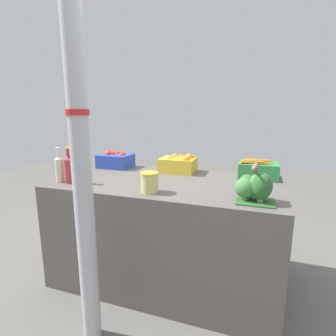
{
  "coord_description": "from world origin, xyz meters",
  "views": [
    {
      "loc": [
        0.65,
        -1.89,
        1.35
      ],
      "look_at": [
        0.0,
        0.0,
        0.92
      ],
      "focal_mm": 28.0,
      "sensor_mm": 36.0,
      "label": 1
    }
  ],
  "objects_px": {
    "orange_crate": "(179,163)",
    "juice_bottle_cloudy": "(59,168)",
    "juice_bottle_ruby": "(70,168)",
    "sparrow_bird": "(255,168)",
    "apple_crate": "(115,160)",
    "support_pole": "(78,125)",
    "pickle_jar": "(149,182)",
    "broccoli_pile": "(255,187)",
    "carrot_crate": "(258,170)"
  },
  "relations": [
    {
      "from": "orange_crate",
      "to": "juice_bottle_cloudy",
      "type": "bearing_deg",
      "value": -140.87
    },
    {
      "from": "juice_bottle_cloudy",
      "to": "juice_bottle_ruby",
      "type": "distance_m",
      "value": 0.1
    },
    {
      "from": "juice_bottle_cloudy",
      "to": "juice_bottle_ruby",
      "type": "xyz_separation_m",
      "value": [
        0.1,
        0.0,
        0.0
      ]
    },
    {
      "from": "sparrow_bird",
      "to": "juice_bottle_cloudy",
      "type": "bearing_deg",
      "value": 99.56
    },
    {
      "from": "apple_crate",
      "to": "orange_crate",
      "type": "bearing_deg",
      "value": -0.45
    },
    {
      "from": "support_pole",
      "to": "orange_crate",
      "type": "bearing_deg",
      "value": 77.95
    },
    {
      "from": "juice_bottle_ruby",
      "to": "pickle_jar",
      "type": "relative_size",
      "value": 2.02
    },
    {
      "from": "pickle_jar",
      "to": "sparrow_bird",
      "type": "relative_size",
      "value": 1.0
    },
    {
      "from": "orange_crate",
      "to": "juice_bottle_cloudy",
      "type": "relative_size",
      "value": 1.14
    },
    {
      "from": "pickle_jar",
      "to": "broccoli_pile",
      "type": "bearing_deg",
      "value": 2.78
    },
    {
      "from": "carrot_crate",
      "to": "juice_bottle_cloudy",
      "type": "bearing_deg",
      "value": -156.51
    },
    {
      "from": "support_pole",
      "to": "sparrow_bird",
      "type": "height_order",
      "value": "support_pole"
    },
    {
      "from": "carrot_crate",
      "to": "sparrow_bird",
      "type": "relative_size",
      "value": 2.26
    },
    {
      "from": "apple_crate",
      "to": "orange_crate",
      "type": "distance_m",
      "value": 0.65
    },
    {
      "from": "support_pole",
      "to": "juice_bottle_ruby",
      "type": "bearing_deg",
      "value": 135.35
    },
    {
      "from": "pickle_jar",
      "to": "sparrow_bird",
      "type": "bearing_deg",
      "value": 2.58
    },
    {
      "from": "orange_crate",
      "to": "carrot_crate",
      "type": "xyz_separation_m",
      "value": [
        0.67,
        -0.0,
        -0.01
      ]
    },
    {
      "from": "juice_bottle_cloudy",
      "to": "sparrow_bird",
      "type": "bearing_deg",
      "value": 0.14
    },
    {
      "from": "juice_bottle_cloudy",
      "to": "juice_bottle_ruby",
      "type": "bearing_deg",
      "value": 0.0
    },
    {
      "from": "orange_crate",
      "to": "pickle_jar",
      "type": "xyz_separation_m",
      "value": [
        -0.01,
        -0.65,
        -0.01
      ]
    },
    {
      "from": "apple_crate",
      "to": "broccoli_pile",
      "type": "relative_size",
      "value": 1.31
    },
    {
      "from": "broccoli_pile",
      "to": "pickle_jar",
      "type": "bearing_deg",
      "value": -177.22
    },
    {
      "from": "support_pole",
      "to": "orange_crate",
      "type": "height_order",
      "value": "support_pole"
    },
    {
      "from": "sparrow_bird",
      "to": "support_pole",
      "type": "bearing_deg",
      "value": 126.35
    },
    {
      "from": "pickle_jar",
      "to": "orange_crate",
      "type": "bearing_deg",
      "value": 88.81
    },
    {
      "from": "juice_bottle_cloudy",
      "to": "support_pole",
      "type": "bearing_deg",
      "value": -39.15
    },
    {
      "from": "sparrow_bird",
      "to": "apple_crate",
      "type": "bearing_deg",
      "value": 73.64
    },
    {
      "from": "support_pole",
      "to": "juice_bottle_ruby",
      "type": "distance_m",
      "value": 0.72
    },
    {
      "from": "broccoli_pile",
      "to": "sparrow_bird",
      "type": "bearing_deg",
      "value": -143.87
    },
    {
      "from": "carrot_crate",
      "to": "broccoli_pile",
      "type": "relative_size",
      "value": 1.31
    },
    {
      "from": "support_pole",
      "to": "juice_bottle_cloudy",
      "type": "height_order",
      "value": "support_pole"
    },
    {
      "from": "apple_crate",
      "to": "support_pole",
      "type": "bearing_deg",
      "value": -68.38
    },
    {
      "from": "support_pole",
      "to": "juice_bottle_cloudy",
      "type": "xyz_separation_m",
      "value": [
        -0.54,
        0.44,
        -0.35
      ]
    },
    {
      "from": "apple_crate",
      "to": "juice_bottle_ruby",
      "type": "distance_m",
      "value": 0.63
    },
    {
      "from": "orange_crate",
      "to": "pickle_jar",
      "type": "height_order",
      "value": "orange_crate"
    },
    {
      "from": "sparrow_bird",
      "to": "pickle_jar",
      "type": "bearing_deg",
      "value": 102.0
    },
    {
      "from": "support_pole",
      "to": "broccoli_pile",
      "type": "relative_size",
      "value": 10.96
    },
    {
      "from": "orange_crate",
      "to": "carrot_crate",
      "type": "distance_m",
      "value": 0.67
    },
    {
      "from": "sparrow_bird",
      "to": "juice_bottle_ruby",
      "type": "bearing_deg",
      "value": 99.57
    },
    {
      "from": "orange_crate",
      "to": "broccoli_pile",
      "type": "bearing_deg",
      "value": -43.64
    },
    {
      "from": "juice_bottle_cloudy",
      "to": "pickle_jar",
      "type": "distance_m",
      "value": 0.76
    },
    {
      "from": "support_pole",
      "to": "apple_crate",
      "type": "bearing_deg",
      "value": 111.62
    },
    {
      "from": "support_pole",
      "to": "carrot_crate",
      "type": "distance_m",
      "value": 1.45
    },
    {
      "from": "support_pole",
      "to": "carrot_crate",
      "type": "height_order",
      "value": "support_pole"
    },
    {
      "from": "orange_crate",
      "to": "juice_bottle_ruby",
      "type": "relative_size",
      "value": 1.12
    },
    {
      "from": "carrot_crate",
      "to": "juice_bottle_cloudy",
      "type": "distance_m",
      "value": 1.58
    },
    {
      "from": "carrot_crate",
      "to": "broccoli_pile",
      "type": "bearing_deg",
      "value": -91.82
    },
    {
      "from": "support_pole",
      "to": "sparrow_bird",
      "type": "relative_size",
      "value": 18.92
    },
    {
      "from": "support_pole",
      "to": "juice_bottle_cloudy",
      "type": "bearing_deg",
      "value": 140.85
    },
    {
      "from": "pickle_jar",
      "to": "support_pole",
      "type": "bearing_deg",
      "value": -117.33
    }
  ]
}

